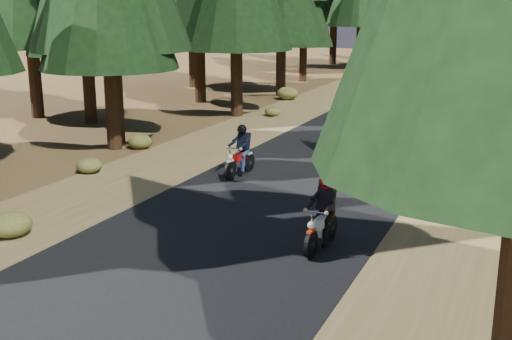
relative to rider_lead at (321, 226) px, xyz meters
The scene contains 7 objects.
ground 2.06m from the rider_lead, behind, with size 120.00×120.00×0.00m, color #4C331B.
road 5.27m from the rider_lead, 112.38° to the left, with size 6.00×100.00×0.01m, color black.
shoulder_l 8.20m from the rider_lead, 143.68° to the left, with size 3.20×100.00×0.01m, color brown.
shoulder_r 5.53m from the rider_lead, 61.77° to the left, with size 3.20×100.00×0.01m, color brown.
understory_shrubs 7.79m from the rider_lead, 94.74° to the left, with size 14.48×30.51×0.66m.
rider_lead is the anchor object (origin of this frame).
rider_follow 5.90m from the rider_lead, 130.87° to the left, with size 0.63×1.66×1.45m.
Camera 1 is at (5.61, -11.29, 4.69)m, focal length 45.00 mm.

